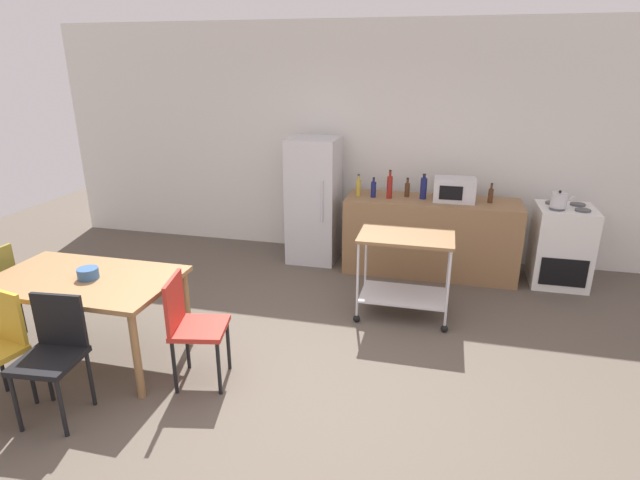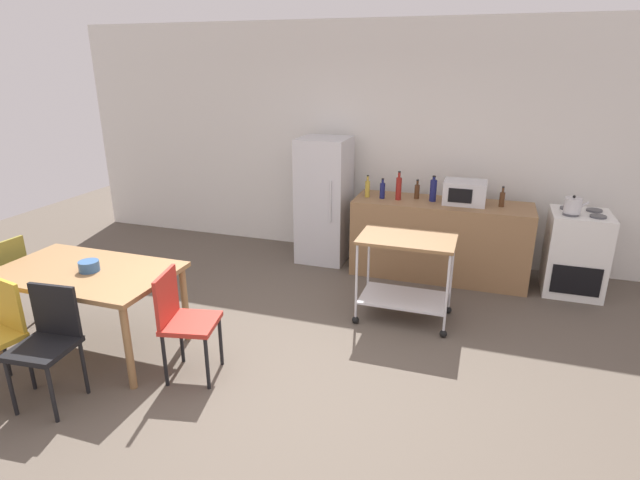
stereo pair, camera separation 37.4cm
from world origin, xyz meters
name	(u,v)px [view 2 (the right image)]	position (x,y,z in m)	size (l,w,h in m)	color
ground_plane	(285,384)	(0.00, 0.00, 0.00)	(12.00, 12.00, 0.00)	brown
back_wall	(378,142)	(0.00, 3.20, 1.45)	(8.40, 0.12, 2.90)	silver
kitchen_counter	(439,239)	(0.90, 2.60, 0.45)	(2.00, 0.64, 0.90)	olive
dining_table	(86,279)	(-1.80, -0.02, 0.67)	(1.50, 0.90, 0.75)	olive
chair_olive	(2,278)	(-2.83, 0.03, 0.52)	(0.42, 0.42, 0.89)	olive
chair_red	(183,317)	(-0.80, -0.12, 0.52)	(0.47, 0.47, 0.89)	#B72D23
chair_black	(48,338)	(-1.56, -0.70, 0.52)	(0.44, 0.44, 0.89)	black
stove_oven	(575,253)	(2.35, 2.62, 0.45)	(0.60, 0.61, 0.92)	white
refrigerator	(324,200)	(-0.55, 2.70, 0.78)	(0.60, 0.63, 1.55)	silver
kitchen_cart	(406,265)	(0.70, 1.39, 0.57)	(0.91, 0.57, 0.85)	brown
bottle_soy_sauce	(367,188)	(0.03, 2.56, 1.00)	(0.06, 0.06, 0.26)	gold
bottle_sesame_oil	(382,190)	(0.21, 2.56, 1.00)	(0.06, 0.06, 0.24)	navy
bottle_sparkling_water	(399,188)	(0.40, 2.55, 1.04)	(0.07, 0.07, 0.33)	maroon
bottle_olive_oil	(417,191)	(0.60, 2.67, 0.99)	(0.06, 0.06, 0.23)	#4C2D19
bottle_vinegar	(433,190)	(0.79, 2.62, 1.03)	(0.08, 0.08, 0.29)	navy
microwave	(465,192)	(1.13, 2.62, 1.03)	(0.46, 0.35, 0.26)	silver
bottle_wine	(502,199)	(1.53, 2.62, 0.99)	(0.06, 0.06, 0.23)	#4C2D19
fruit_bowl	(89,266)	(-1.74, -0.02, 0.79)	(0.17, 0.17, 0.09)	#33598C
kettle	(573,205)	(2.23, 2.52, 1.00)	(0.24, 0.17, 0.19)	silver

